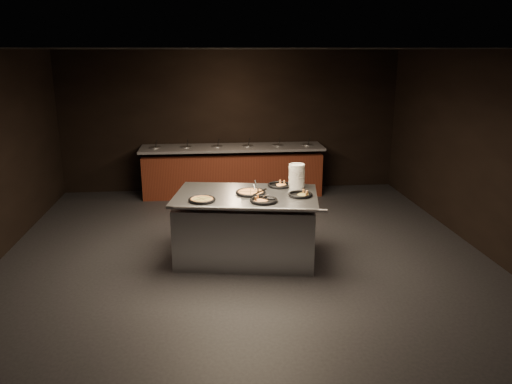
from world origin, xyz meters
TOP-DOWN VIEW (x-y plane):
  - room at (0.00, 0.00)m, footprint 7.02×8.02m
  - salad_bar at (0.00, 3.56)m, footprint 3.70×0.83m
  - serving_counter at (0.02, 0.26)m, footprint 2.15×1.58m
  - plate_stack at (0.78, 0.56)m, footprint 0.23×0.23m
  - pan_veggie_whole at (-0.59, -0.00)m, footprint 0.37×0.37m
  - pan_cheese_whole at (0.08, 0.28)m, footprint 0.42×0.42m
  - pan_cheese_slices_a at (0.54, 0.63)m, footprint 0.35×0.35m
  - pan_cheese_slices_b at (0.22, -0.11)m, footprint 0.37×0.37m
  - pan_veggie_slices at (0.76, 0.11)m, footprint 0.34×0.34m
  - server_left at (0.16, 0.38)m, footprint 0.12×0.32m
  - server_right at (0.23, 0.01)m, footprint 0.31×0.15m

SIDE VIEW (x-z plane):
  - salad_bar at x=0.00m, z-range -0.15..1.03m
  - serving_counter at x=0.02m, z-range -0.02..0.93m
  - pan_cheese_slices_b at x=0.22m, z-range 0.95..0.99m
  - pan_cheese_slices_a at x=0.54m, z-range 0.95..0.99m
  - pan_veggie_slices at x=0.76m, z-range 0.95..0.99m
  - pan_veggie_whole at x=-0.59m, z-range 0.95..0.99m
  - pan_cheese_whole at x=0.08m, z-range 0.95..0.99m
  - server_right at x=0.23m, z-range 0.95..1.10m
  - server_left at x=0.16m, z-range 0.95..1.10m
  - plate_stack at x=0.78m, z-range 0.95..1.29m
  - room at x=0.00m, z-range -0.01..2.91m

